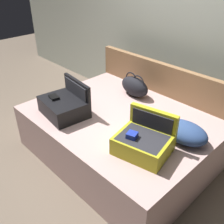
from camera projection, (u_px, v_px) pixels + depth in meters
The scene contains 8 objects.
ground_plane at pixel (94, 169), 2.99m from camera, with size 12.00×12.00×0.00m, color #6B5B4C.
back_wall at pixel (189, 30), 3.30m from camera, with size 8.00×0.10×2.60m, color #B7C1B2.
bed at pixel (119, 136), 3.08m from camera, with size 2.08×1.54×0.55m, color #BC9993.
headboard at pixel (162, 98), 3.46m from camera, with size 2.12×0.08×0.96m, color olive.
hard_case_large at pixel (64, 105), 2.92m from camera, with size 0.56×0.47×0.38m.
hard_case_medium at pixel (144, 141), 2.36m from camera, with size 0.55×0.50×0.36m.
duffel_bag at pixel (135, 86), 3.32m from camera, with size 0.45×0.25×0.30m.
pillow_near_headboard at pixel (185, 132), 2.51m from camera, with size 0.46×0.32×0.18m, color navy.
Camera 1 is at (1.74, -1.39, 2.10)m, focal length 41.59 mm.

